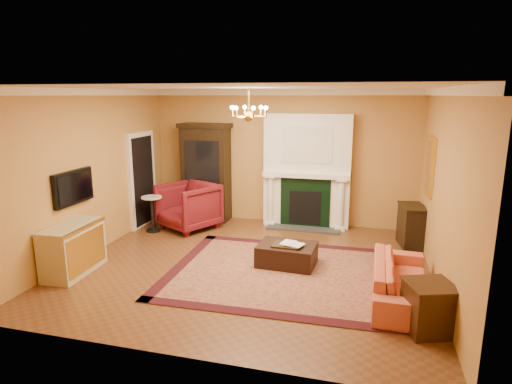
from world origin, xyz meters
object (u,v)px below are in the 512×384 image
(pedestal_table, at_px, (152,211))
(wingback_armchair, at_px, (188,204))
(end_table, at_px, (429,309))
(leather_ottoman, at_px, (287,254))
(coral_sofa, at_px, (401,274))
(commode, at_px, (73,249))
(console_table, at_px, (411,227))
(china_cabinet, at_px, (206,174))

(pedestal_table, bearing_deg, wingback_armchair, 30.94)
(wingback_armchair, relative_size, end_table, 1.84)
(pedestal_table, bearing_deg, leather_ottoman, -19.45)
(end_table, bearing_deg, pedestal_table, 152.26)
(coral_sofa, xyz_separation_m, end_table, (0.28, -0.82, -0.08))
(wingback_armchair, relative_size, coral_sofa, 0.57)
(commode, bearing_deg, console_table, 24.23)
(console_table, bearing_deg, china_cabinet, 161.33)
(china_cabinet, relative_size, wingback_armchair, 1.94)
(commode, bearing_deg, pedestal_table, 82.45)
(wingback_armchair, xyz_separation_m, console_table, (4.64, 0.07, -0.17))
(end_table, relative_size, console_table, 0.77)
(china_cabinet, height_order, coral_sofa, china_cabinet)
(pedestal_table, relative_size, end_table, 1.28)
(wingback_armchair, distance_m, console_table, 4.65)
(pedestal_table, distance_m, coral_sofa, 5.34)
(wingback_armchair, height_order, console_table, wingback_armchair)
(coral_sofa, height_order, console_table, console_table)
(china_cabinet, bearing_deg, coral_sofa, -35.46)
(china_cabinet, height_order, leather_ottoman, china_cabinet)
(console_table, distance_m, leather_ottoman, 2.68)
(coral_sofa, height_order, leather_ottoman, coral_sofa)
(wingback_armchair, bearing_deg, commode, -78.80)
(console_table, relative_size, leather_ottoman, 0.81)
(pedestal_table, distance_m, leather_ottoman, 3.36)
(pedestal_table, distance_m, commode, 2.34)
(china_cabinet, relative_size, commode, 1.95)
(wingback_armchair, distance_m, coral_sofa, 4.91)
(wingback_armchair, height_order, leather_ottoman, wingback_armchair)
(console_table, bearing_deg, coral_sofa, -107.50)
(china_cabinet, bearing_deg, console_table, -7.76)
(console_table, bearing_deg, leather_ottoman, -153.33)
(wingback_armchair, distance_m, end_table, 5.57)
(pedestal_table, height_order, coral_sofa, pedestal_table)
(coral_sofa, bearing_deg, china_cabinet, 54.38)
(china_cabinet, distance_m, commode, 3.72)
(end_table, bearing_deg, wingback_armchair, 145.39)
(coral_sofa, bearing_deg, end_table, -160.20)
(china_cabinet, relative_size, end_table, 3.57)
(end_table, bearing_deg, leather_ottoman, 141.83)
(pedestal_table, relative_size, commode, 0.70)
(coral_sofa, distance_m, console_table, 2.43)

